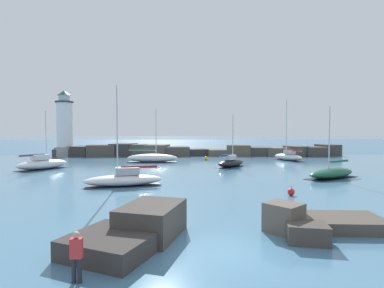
{
  "coord_description": "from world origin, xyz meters",
  "views": [
    {
      "loc": [
        -1.65,
        -11.68,
        4.75
      ],
      "look_at": [
        -0.15,
        32.85,
        2.91
      ],
      "focal_mm": 28.0,
      "sensor_mm": 36.0,
      "label": 1
    }
  ],
  "objects_px": {
    "lighthouse": "(65,128)",
    "sailboat_moored_1": "(43,164)",
    "sailboat_moored_3": "(152,158)",
    "mooring_buoy_far_side": "(291,192)",
    "sailboat_moored_5": "(288,156)",
    "sailboat_moored_4": "(124,179)",
    "sailboat_moored_0": "(231,162)",
    "sailboat_moored_2": "(332,173)",
    "mooring_buoy_orange_near": "(206,158)",
    "person_on_rocks": "(76,254)"
  },
  "relations": [
    {
      "from": "sailboat_moored_2",
      "to": "sailboat_moored_3",
      "type": "height_order",
      "value": "sailboat_moored_3"
    },
    {
      "from": "sailboat_moored_1",
      "to": "mooring_buoy_far_side",
      "type": "relative_size",
      "value": 10.24
    },
    {
      "from": "sailboat_moored_4",
      "to": "sailboat_moored_5",
      "type": "xyz_separation_m",
      "value": [
        22.63,
        22.4,
        0.08
      ]
    },
    {
      "from": "sailboat_moored_5",
      "to": "sailboat_moored_4",
      "type": "bearing_deg",
      "value": -135.29
    },
    {
      "from": "sailboat_moored_0",
      "to": "mooring_buoy_far_side",
      "type": "height_order",
      "value": "sailboat_moored_0"
    },
    {
      "from": "sailboat_moored_5",
      "to": "sailboat_moored_0",
      "type": "bearing_deg",
      "value": -141.62
    },
    {
      "from": "sailboat_moored_0",
      "to": "sailboat_moored_1",
      "type": "height_order",
      "value": "sailboat_moored_1"
    },
    {
      "from": "sailboat_moored_3",
      "to": "sailboat_moored_4",
      "type": "height_order",
      "value": "sailboat_moored_4"
    },
    {
      "from": "mooring_buoy_far_side",
      "to": "person_on_rocks",
      "type": "xyz_separation_m",
      "value": [
        -11.44,
        -12.53,
        0.65
      ]
    },
    {
      "from": "sailboat_moored_1",
      "to": "sailboat_moored_2",
      "type": "relative_size",
      "value": 1.02
    },
    {
      "from": "sailboat_moored_0",
      "to": "sailboat_moored_1",
      "type": "distance_m",
      "value": 24.3
    },
    {
      "from": "sailboat_moored_3",
      "to": "mooring_buoy_far_side",
      "type": "height_order",
      "value": "sailboat_moored_3"
    },
    {
      "from": "mooring_buoy_orange_near",
      "to": "person_on_rocks",
      "type": "height_order",
      "value": "person_on_rocks"
    },
    {
      "from": "mooring_buoy_orange_near",
      "to": "mooring_buoy_far_side",
      "type": "xyz_separation_m",
      "value": [
        4.12,
        -27.83,
        -0.05
      ]
    },
    {
      "from": "sailboat_moored_2",
      "to": "mooring_buoy_far_side",
      "type": "relative_size",
      "value": 10.08
    },
    {
      "from": "sailboat_moored_3",
      "to": "mooring_buoy_far_side",
      "type": "bearing_deg",
      "value": -62.77
    },
    {
      "from": "sailboat_moored_3",
      "to": "sailboat_moored_0",
      "type": "bearing_deg",
      "value": -30.49
    },
    {
      "from": "sailboat_moored_4",
      "to": "mooring_buoy_orange_near",
      "type": "xyz_separation_m",
      "value": [
        9.1,
        23.4,
        -0.28
      ]
    },
    {
      "from": "sailboat_moored_2",
      "to": "mooring_buoy_far_side",
      "type": "distance_m",
      "value": 10.81
    },
    {
      "from": "sailboat_moored_1",
      "to": "person_on_rocks",
      "type": "xyz_separation_m",
      "value": [
        14.32,
        -28.94,
        0.22
      ]
    },
    {
      "from": "person_on_rocks",
      "to": "sailboat_moored_2",
      "type": "bearing_deg",
      "value": 47.92
    },
    {
      "from": "mooring_buoy_far_side",
      "to": "lighthouse",
      "type": "bearing_deg",
      "value": 130.06
    },
    {
      "from": "sailboat_moored_1",
      "to": "sailboat_moored_3",
      "type": "relative_size",
      "value": 0.89
    },
    {
      "from": "lighthouse",
      "to": "sailboat_moored_4",
      "type": "distance_m",
      "value": 36.82
    },
    {
      "from": "sailboat_moored_0",
      "to": "sailboat_moored_4",
      "type": "height_order",
      "value": "sailboat_moored_4"
    },
    {
      "from": "sailboat_moored_3",
      "to": "mooring_buoy_far_side",
      "type": "xyz_separation_m",
      "value": [
        12.76,
        -24.79,
        -0.39
      ]
    },
    {
      "from": "mooring_buoy_orange_near",
      "to": "sailboat_moored_4",
      "type": "bearing_deg",
      "value": -111.25
    },
    {
      "from": "lighthouse",
      "to": "sailboat_moored_4",
      "type": "bearing_deg",
      "value": -61.41
    },
    {
      "from": "sailboat_moored_1",
      "to": "mooring_buoy_orange_near",
      "type": "distance_m",
      "value": 24.47
    },
    {
      "from": "sailboat_moored_4",
      "to": "mooring_buoy_orange_near",
      "type": "relative_size",
      "value": 10.6
    },
    {
      "from": "sailboat_moored_1",
      "to": "sailboat_moored_2",
      "type": "height_order",
      "value": "sailboat_moored_1"
    },
    {
      "from": "sailboat_moored_0",
      "to": "sailboat_moored_4",
      "type": "relative_size",
      "value": 0.81
    },
    {
      "from": "sailboat_moored_1",
      "to": "sailboat_moored_2",
      "type": "xyz_separation_m",
      "value": [
        32.93,
        -8.32,
        -0.16
      ]
    },
    {
      "from": "sailboat_moored_0",
      "to": "mooring_buoy_orange_near",
      "type": "height_order",
      "value": "sailboat_moored_0"
    },
    {
      "from": "lighthouse",
      "to": "sailboat_moored_0",
      "type": "xyz_separation_m",
      "value": [
        29.16,
        -18.32,
        -4.81
      ]
    },
    {
      "from": "lighthouse",
      "to": "mooring_buoy_orange_near",
      "type": "height_order",
      "value": "lighthouse"
    },
    {
      "from": "mooring_buoy_far_side",
      "to": "sailboat_moored_5",
      "type": "bearing_deg",
      "value": 70.67
    },
    {
      "from": "sailboat_moored_3",
      "to": "sailboat_moored_5",
      "type": "bearing_deg",
      "value": 5.27
    },
    {
      "from": "sailboat_moored_0",
      "to": "sailboat_moored_5",
      "type": "relative_size",
      "value": 0.71
    },
    {
      "from": "sailboat_moored_1",
      "to": "sailboat_moored_5",
      "type": "height_order",
      "value": "sailboat_moored_5"
    },
    {
      "from": "sailboat_moored_1",
      "to": "sailboat_moored_5",
      "type": "bearing_deg",
      "value": 16.52
    },
    {
      "from": "lighthouse",
      "to": "mooring_buoy_orange_near",
      "type": "relative_size",
      "value": 15.29
    },
    {
      "from": "mooring_buoy_orange_near",
      "to": "person_on_rocks",
      "type": "relative_size",
      "value": 0.5
    },
    {
      "from": "mooring_buoy_far_side",
      "to": "mooring_buoy_orange_near",
      "type": "bearing_deg",
      "value": 98.41
    },
    {
      "from": "lighthouse",
      "to": "sailboat_moored_5",
      "type": "relative_size",
      "value": 1.27
    },
    {
      "from": "sailboat_moored_3",
      "to": "sailboat_moored_2",
      "type": "bearing_deg",
      "value": -39.97
    },
    {
      "from": "sailboat_moored_2",
      "to": "sailboat_moored_4",
      "type": "distance_m",
      "value": 20.72
    },
    {
      "from": "lighthouse",
      "to": "sailboat_moored_1",
      "type": "distance_m",
      "value": 21.21
    },
    {
      "from": "sailboat_moored_0",
      "to": "sailboat_moored_2",
      "type": "bearing_deg",
      "value": -49.23
    },
    {
      "from": "mooring_buoy_far_side",
      "to": "person_on_rocks",
      "type": "relative_size",
      "value": 0.44
    }
  ]
}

